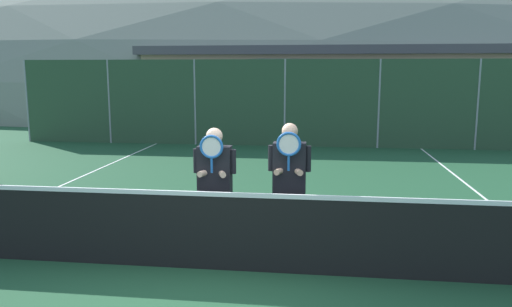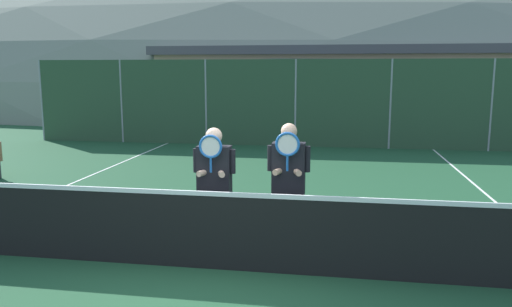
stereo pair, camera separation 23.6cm
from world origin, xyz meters
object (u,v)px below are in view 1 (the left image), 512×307
player_leftmost (215,180)px  car_center (458,114)px  car_left_of_center (318,112)px  car_far_left (187,111)px  player_center_left (289,179)px

player_leftmost → car_center: car_center is taller
car_left_of_center → car_far_left: bearing=174.9°
player_center_left → car_far_left: player_center_left is taller
car_far_left → car_left_of_center: 5.05m
player_leftmost → car_left_of_center: (1.27, 12.00, -0.08)m
car_far_left → player_leftmost: bearing=-73.2°
player_leftmost → player_center_left: 0.98m
player_center_left → car_left_of_center: 11.97m
player_center_left → car_center: bearing=67.0°
player_leftmost → car_far_left: bearing=106.8°
car_far_left → car_left_of_center: size_ratio=0.94×
player_leftmost → player_center_left: (0.98, 0.03, 0.03)m
player_leftmost → car_center: bearing=63.3°
player_center_left → car_center: (5.30, 12.46, -0.16)m
player_center_left → car_center: size_ratio=0.40×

